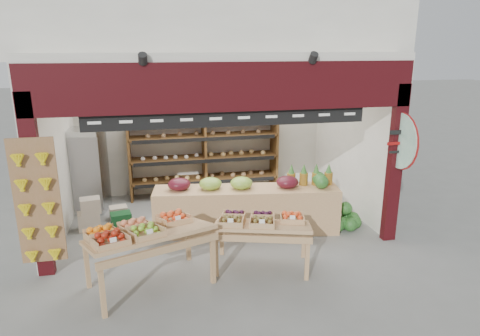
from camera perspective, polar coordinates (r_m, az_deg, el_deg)
name	(u,v)px	position (r m, az deg, el deg)	size (l,w,h in m)	color
ground	(220,228)	(7.91, -2.64, -8.01)	(60.00, 60.00, 0.00)	slate
shop_structure	(204,8)	(8.85, -4.88, 20.53)	(6.36, 5.12, 5.40)	silver
banana_board	(37,205)	(6.50, -25.40, -4.47)	(0.60, 0.15, 1.80)	#8C5F3F
gift_sign	(401,141)	(7.31, 20.63, 3.40)	(0.04, 0.93, 0.92)	silver
back_shelving	(204,141)	(9.35, -4.81, 3.60)	(3.25, 0.53, 1.98)	brown
refrigerator	(88,170)	(9.00, -19.60, -0.29)	(0.65, 0.65, 1.67)	#BBBEC2
cardboard_stack	(103,216)	(8.27, -17.77, -6.05)	(0.97, 0.71, 0.59)	silver
mid_counter	(246,208)	(7.62, 0.81, -5.33)	(3.30, 1.10, 1.03)	tan
display_table_left	(140,233)	(5.93, -13.20, -8.42)	(1.85, 1.41, 1.04)	tan
display_table_right	(259,222)	(6.37, 2.49, -7.26)	(1.58, 1.16, 0.92)	tan
watermelon_pile	(343,218)	(8.11, 13.60, -6.53)	(0.67, 0.62, 0.47)	#1A4E1A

